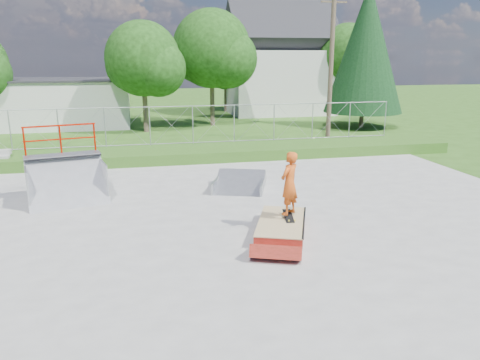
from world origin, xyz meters
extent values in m
plane|color=#2F5317|center=(0.00, 0.00, 0.00)|extent=(120.00, 120.00, 0.00)
cube|color=gray|center=(0.00, 0.00, 0.02)|extent=(20.00, 16.00, 0.04)
cube|color=#2F5317|center=(0.00, 9.50, 0.25)|extent=(24.00, 3.00, 0.50)
cube|color=maroon|center=(0.93, -0.49, 0.17)|extent=(1.97, 2.68, 0.34)
cube|color=tan|center=(0.93, -0.49, 0.35)|extent=(1.99, 2.70, 0.02)
cube|color=black|center=(1.17, -0.32, 0.41)|extent=(0.35, 0.82, 0.13)
imported|color=#CC5117|center=(1.17, -0.32, 1.24)|extent=(0.72, 0.69, 1.67)
cube|color=#BBBBB6|center=(-8.00, 22.00, 1.50)|extent=(10.00, 6.00, 3.00)
cube|color=#BBBBB6|center=(9.00, 26.00, 2.50)|extent=(8.00, 6.00, 5.00)
cube|color=#28282D|center=(9.00, 26.00, 5.90)|extent=(8.40, 6.08, 6.08)
cylinder|color=brown|center=(7.50, 12.00, 4.00)|extent=(0.24, 0.24, 8.00)
cylinder|color=brown|center=(-2.00, 18.00, 1.22)|extent=(0.30, 0.30, 2.45)
sphere|color=#16330D|center=(-2.00, 18.00, 4.41)|extent=(4.48, 4.48, 4.48)
sphere|color=#16330D|center=(-1.16, 17.44, 3.85)|extent=(3.36, 3.36, 3.36)
cylinder|color=brown|center=(2.50, 20.00, 1.40)|extent=(0.30, 0.30, 2.80)
sphere|color=#16330D|center=(2.50, 20.00, 5.04)|extent=(5.12, 5.12, 5.12)
sphere|color=#16330D|center=(3.46, 19.36, 4.40)|extent=(3.84, 3.84, 3.84)
cylinder|color=brown|center=(14.00, 24.00, 1.31)|extent=(0.30, 0.30, 2.62)
sphere|color=#16330D|center=(14.00, 24.00, 4.72)|extent=(4.80, 4.80, 4.80)
sphere|color=#16330D|center=(14.90, 23.40, 4.12)|extent=(3.60, 3.60, 3.60)
cylinder|color=brown|center=(5.00, 28.00, 1.05)|extent=(0.30, 0.30, 2.10)
sphere|color=#16330D|center=(5.00, 28.00, 3.78)|extent=(3.84, 3.84, 3.84)
sphere|color=#16330D|center=(5.72, 27.52, 3.30)|extent=(2.88, 2.88, 2.88)
cylinder|color=brown|center=(12.00, 17.00, 0.60)|extent=(0.28, 0.28, 1.20)
cone|color=black|center=(12.00, 17.00, 5.05)|extent=(5.04, 5.04, 8.10)
camera|label=1|loc=(-2.64, -11.46, 4.47)|focal=35.00mm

